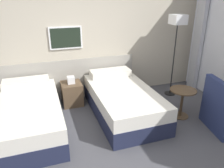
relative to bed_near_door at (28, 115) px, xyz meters
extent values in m
plane|color=#47474C|center=(1.24, -0.99, -0.26)|extent=(16.00, 16.00, 0.00)
cube|color=#B7AD99|center=(1.24, 1.01, 1.09)|extent=(10.00, 0.06, 2.70)
cube|color=gray|center=(0.83, 0.96, 0.16)|extent=(2.85, 0.04, 0.86)
cube|color=white|center=(0.83, 0.97, 1.04)|extent=(0.64, 0.03, 0.44)
cube|color=black|center=(0.83, 0.95, 1.04)|extent=(0.58, 0.01, 0.38)
cube|color=#B7BAC1|center=(3.71, 0.63, 1.06)|extent=(0.10, 0.24, 2.64)
cube|color=#1E233D|center=(0.00, -0.03, -0.12)|extent=(1.04, 1.92, 0.28)
cube|color=silver|center=(0.00, -0.03, 0.13)|extent=(1.03, 1.90, 0.23)
cube|color=silver|center=(0.00, 0.70, 0.31)|extent=(0.83, 0.34, 0.13)
cube|color=#1E233D|center=(1.65, -0.03, -0.12)|extent=(1.04, 1.92, 0.28)
cube|color=silver|center=(1.65, -0.03, 0.13)|extent=(1.03, 1.90, 0.23)
cube|color=silver|center=(1.65, 0.70, 0.31)|extent=(0.83, 0.34, 0.13)
cube|color=brown|center=(0.83, 0.69, -0.04)|extent=(0.40, 0.43, 0.45)
cube|color=white|center=(0.83, 0.69, 0.26)|extent=(0.14, 0.14, 0.14)
cylinder|color=black|center=(3.00, 0.45, -0.25)|extent=(0.24, 0.24, 0.02)
cylinder|color=black|center=(3.00, 0.45, 0.51)|extent=(0.02, 0.02, 1.52)
cube|color=white|center=(3.00, 0.45, 1.37)|extent=(0.28, 0.28, 0.19)
cylinder|color=brown|center=(2.63, -0.45, -0.26)|extent=(0.30, 0.30, 0.01)
cylinder|color=brown|center=(2.63, -0.45, 0.00)|extent=(0.05, 0.05, 0.50)
cylinder|color=brown|center=(2.63, -0.45, 0.26)|extent=(0.46, 0.46, 0.02)
cube|color=navy|center=(2.89, -0.99, 0.37)|extent=(0.24, 0.73, 0.45)
camera|label=1|loc=(0.30, -3.37, 1.85)|focal=35.00mm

